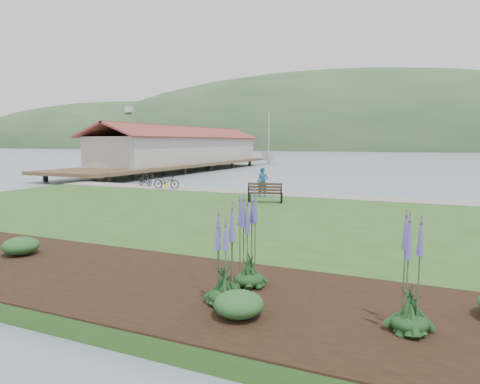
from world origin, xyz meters
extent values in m
plane|color=gray|center=(0.00, 0.00, 0.00)|extent=(600.00, 600.00, 0.00)
cube|color=#28531D|center=(0.00, -2.00, 0.20)|extent=(34.00, 20.00, 0.40)
cube|color=gray|center=(0.00, 6.90, 0.42)|extent=(34.00, 2.20, 0.03)
cube|color=black|center=(3.00, -9.80, 0.42)|extent=(24.00, 4.40, 0.04)
cube|color=#4C3826|center=(-20.00, 26.00, 0.85)|extent=(8.00, 36.00, 0.30)
cube|color=#B2ADA3|center=(-20.00, 28.00, 2.50)|extent=(6.40, 28.00, 3.00)
cube|color=black|center=(-0.09, 3.14, 0.88)|extent=(1.81, 0.99, 0.05)
cube|color=black|center=(-0.01, 2.83, 1.20)|extent=(1.71, 0.56, 0.54)
cube|color=black|center=(-0.90, 2.94, 0.64)|extent=(0.20, 0.59, 0.47)
cube|color=black|center=(0.73, 3.34, 0.64)|extent=(0.20, 0.59, 0.47)
imported|color=navy|center=(-0.99, 5.07, 1.38)|extent=(0.83, 0.70, 1.95)
imported|color=black|center=(-8.37, 6.44, 0.87)|extent=(0.92, 1.89, 0.95)
imported|color=black|center=(-10.67, 7.20, 0.87)|extent=(0.93, 1.63, 0.94)
imported|color=silver|center=(-15.92, 46.36, 0.00)|extent=(12.20, 12.32, 25.75)
cube|color=yellow|center=(-8.99, 7.20, 0.56)|extent=(0.20, 0.30, 0.32)
ellipsoid|color=#133515|center=(4.19, -10.33, 0.59)|extent=(0.62, 0.62, 0.31)
cone|color=#4C45A1|center=(4.19, -10.33, 1.63)|extent=(0.40, 0.40, 1.77)
ellipsoid|color=#133515|center=(4.23, -9.23, 0.59)|extent=(0.62, 0.62, 0.31)
cone|color=#4C45A1|center=(4.23, -9.23, 1.78)|extent=(0.40, 0.40, 2.06)
ellipsoid|color=#133515|center=(7.46, -10.17, 0.59)|extent=(0.62, 0.62, 0.31)
cone|color=#4C45A1|center=(7.46, -10.17, 1.63)|extent=(0.32, 0.32, 1.76)
ellipsoid|color=#1E4C21|center=(-2.49, -9.39, 0.68)|extent=(0.95, 0.95, 0.48)
ellipsoid|color=#1E4C21|center=(4.68, -10.76, 0.66)|extent=(0.90, 0.90, 0.45)
camera|label=1|loc=(7.66, -17.37, 3.51)|focal=32.00mm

